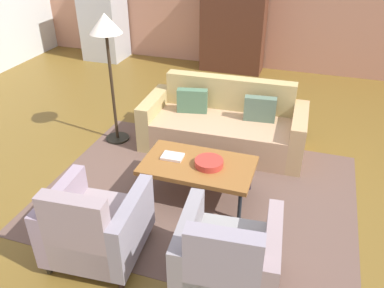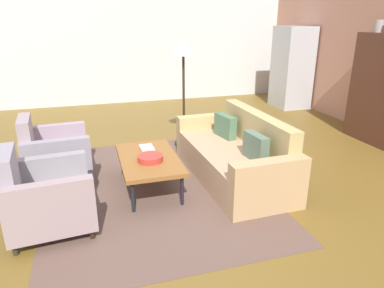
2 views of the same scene
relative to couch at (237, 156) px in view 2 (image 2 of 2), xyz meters
name	(u,v)px [view 2 (image 2 of 2)]	position (x,y,z in m)	size (l,w,h in m)	color
ground_plane	(179,183)	(-0.01, -0.80, -0.29)	(11.78, 11.78, 0.00)	brown
wall_left	(127,45)	(-4.91, -0.80, 1.11)	(0.12, 8.12, 2.80)	silver
area_rug	(154,187)	(0.00, -1.14, -0.28)	(3.40, 2.60, 0.01)	brown
couch	(237,156)	(0.00, 0.00, 0.00)	(2.13, 0.97, 0.86)	tan
coffee_table	(149,160)	(0.00, -1.19, 0.09)	(1.20, 0.70, 0.42)	black
armchair_left	(52,156)	(-0.59, -2.35, 0.06)	(0.86, 0.86, 0.88)	#3A221E
armchair_right	(43,199)	(0.61, -2.35, 0.06)	(0.87, 0.87, 0.88)	#2E1C20
fruit_bowl	(150,158)	(0.12, -1.19, 0.16)	(0.31, 0.31, 0.07)	#B63329
book_stack	(147,148)	(-0.30, -1.16, 0.14)	(0.24, 0.18, 0.03)	beige
vase_tall	(380,26)	(-0.98, 2.91, 1.61)	(0.15, 0.15, 0.20)	#AB9F99
refrigerator	(292,68)	(-3.31, 2.81, 0.64)	(0.80, 0.73, 1.85)	#B7BABF
floor_lamp	(183,57)	(-1.44, -0.34, 1.16)	(0.40, 0.40, 1.72)	black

